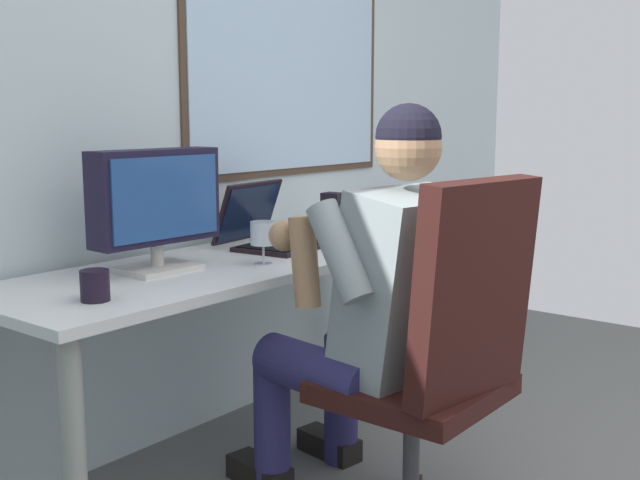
% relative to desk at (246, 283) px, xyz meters
% --- Properties ---
extents(wall_rear, '(5.53, 0.08, 2.67)m').
position_rel_desk_xyz_m(wall_rear, '(-0.11, 0.37, 0.71)').
color(wall_rear, silver).
rests_on(wall_rear, ground).
extents(desk, '(1.88, 0.62, 0.73)m').
position_rel_desk_xyz_m(desk, '(0.00, 0.00, 0.00)').
color(desk, gray).
rests_on(desk, ground).
extents(office_chair, '(0.56, 0.58, 1.05)m').
position_rel_desk_xyz_m(office_chair, '(-0.06, -0.82, -0.05)').
color(office_chair, black).
rests_on(office_chair, ground).
extents(person_seated, '(0.56, 0.80, 1.25)m').
position_rel_desk_xyz_m(person_seated, '(-0.03, -0.57, 0.02)').
color(person_seated, navy).
rests_on(person_seated, ground).
extents(crt_monitor, '(0.44, 0.20, 0.38)m').
position_rel_desk_xyz_m(crt_monitor, '(-0.35, 0.05, 0.32)').
color(crt_monitor, beige).
rests_on(crt_monitor, desk).
extents(laptop, '(0.37, 0.37, 0.24)m').
position_rel_desk_xyz_m(laptop, '(0.21, 0.08, 0.16)').
color(laptop, black).
rests_on(laptop, desk).
extents(wine_glass, '(0.08, 0.08, 0.14)m').
position_rel_desk_xyz_m(wine_glass, '(-0.06, -0.14, 0.19)').
color(wine_glass, silver).
rests_on(wine_glass, desk).
extents(desk_speaker, '(0.08, 0.09, 0.17)m').
position_rel_desk_xyz_m(desk_speaker, '(0.63, 0.10, 0.18)').
color(desk_speaker, black).
rests_on(desk_speaker, desk).
extents(coffee_mug, '(0.08, 0.08, 0.08)m').
position_rel_desk_xyz_m(coffee_mug, '(-0.71, -0.13, 0.14)').
color(coffee_mug, black).
rests_on(coffee_mug, desk).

